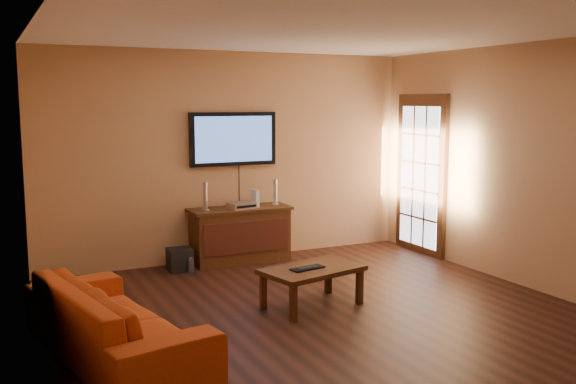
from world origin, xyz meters
TOP-DOWN VIEW (x-y plane):
  - ground_plane at (0.00, 0.00)m, footprint 5.00×5.00m
  - room_walls at (0.00, 0.62)m, footprint 5.00×5.00m
  - french_door at (2.46, 1.70)m, footprint 0.07×1.02m
  - media_console at (0.03, 2.24)m, footprint 1.31×0.50m
  - television at (0.03, 2.45)m, footprint 1.17×0.08m
  - coffee_table at (0.01, 0.23)m, footprint 1.10×0.80m
  - sofa at (-2.03, -0.22)m, footprint 1.02×2.20m
  - speaker_left at (-0.44, 2.22)m, footprint 0.10×0.10m
  - speaker_right at (0.54, 2.28)m, footprint 0.09×0.09m
  - av_receiver at (0.03, 2.19)m, footprint 0.36×0.29m
  - game_console at (0.23, 2.21)m, footprint 0.05×0.16m
  - subwoofer at (-0.80, 2.17)m, footprint 0.28×0.28m
  - bottle at (-0.71, 1.98)m, footprint 0.07×0.07m
  - keyboard at (-0.06, 0.19)m, footprint 0.37×0.19m

SIDE VIEW (x-z plane):
  - ground_plane at x=0.00m, z-range 0.00..0.00m
  - bottle at x=-0.71m, z-range -0.01..0.20m
  - subwoofer at x=-0.80m, z-range 0.00..0.28m
  - coffee_table at x=0.01m, z-range 0.15..0.56m
  - media_console at x=0.03m, z-range 0.00..0.72m
  - sofa at x=-2.03m, z-range 0.00..0.83m
  - keyboard at x=-0.06m, z-range 0.41..0.43m
  - av_receiver at x=0.03m, z-range 0.71..0.79m
  - game_console at x=0.23m, z-range 0.71..0.94m
  - speaker_right at x=0.54m, z-range 0.70..1.03m
  - speaker_left at x=-0.44m, z-range 0.70..1.05m
  - french_door at x=2.46m, z-range -0.06..2.16m
  - television at x=0.03m, z-range 1.24..1.93m
  - room_walls at x=0.00m, z-range -0.81..4.19m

